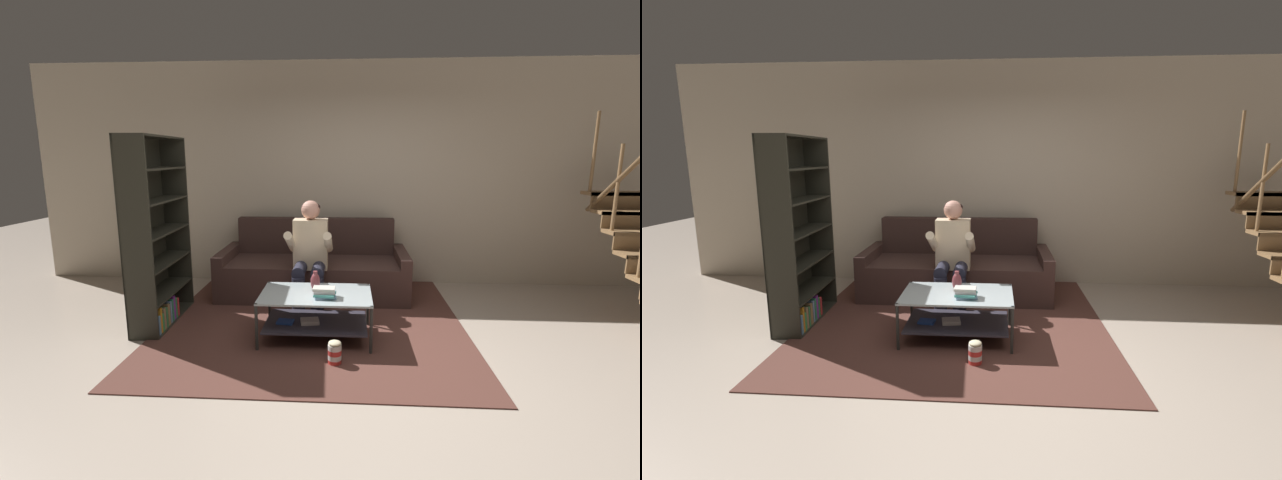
{
  "view_description": "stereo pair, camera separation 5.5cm",
  "coord_description": "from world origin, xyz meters",
  "views": [
    {
      "loc": [
        0.01,
        -3.31,
        1.7
      ],
      "look_at": [
        -0.26,
        0.9,
        0.87
      ],
      "focal_mm": 24.0,
      "sensor_mm": 36.0,
      "label": 1
    },
    {
      "loc": [
        0.06,
        -3.31,
        1.7
      ],
      "look_at": [
        -0.26,
        0.9,
        0.87
      ],
      "focal_mm": 24.0,
      "sensor_mm": 36.0,
      "label": 2
    }
  ],
  "objects": [
    {
      "name": "popcorn_tub",
      "position": [
        -0.08,
        -0.02,
        0.1
      ],
      "size": [
        0.11,
        0.11,
        0.21
      ],
      "color": "red",
      "rests_on": "ground"
    },
    {
      "name": "bookshelf",
      "position": [
        -1.94,
        0.8,
        0.79
      ],
      "size": [
        0.34,
        1.06,
        1.9
      ],
      "color": "#292920",
      "rests_on": "ground"
    },
    {
      "name": "ground",
      "position": [
        0.0,
        0.0,
        0.0
      ],
      "size": [
        16.8,
        16.8,
        0.0
      ],
      "primitive_type": "plane",
      "color": "#BBA998"
    },
    {
      "name": "back_partition",
      "position": [
        0.0,
        2.46,
        1.45
      ],
      "size": [
        8.4,
        0.12,
        2.9
      ],
      "primitive_type": "cube",
      "color": "beige",
      "rests_on": "ground"
    },
    {
      "name": "person_seated_center",
      "position": [
        -0.4,
        1.27,
        0.67
      ],
      "size": [
        0.5,
        0.58,
        1.22
      ],
      "color": "#21212F",
      "rests_on": "ground"
    },
    {
      "name": "couch",
      "position": [
        -0.4,
        1.84,
        0.3
      ],
      "size": [
        2.27,
        0.96,
        0.91
      ],
      "color": "#442D28",
      "rests_on": "ground"
    },
    {
      "name": "coffee_table",
      "position": [
        -0.28,
        0.5,
        0.29
      ],
      "size": [
        1.03,
        0.67,
        0.44
      ],
      "color": "#B0BEC1",
      "rests_on": "ground"
    },
    {
      "name": "book_stack",
      "position": [
        -0.19,
        0.38,
        0.49
      ],
      "size": [
        0.22,
        0.18,
        0.09
      ],
      "color": "#7197B3",
      "rests_on": "coffee_table"
    },
    {
      "name": "vase",
      "position": [
        -0.29,
        0.59,
        0.53
      ],
      "size": [
        0.09,
        0.09,
        0.19
      ],
      "color": "brown",
      "rests_on": "coffee_table"
    },
    {
      "name": "area_rug",
      "position": [
        -0.34,
        1.04,
        0.01
      ],
      "size": [
        3.05,
        3.28,
        0.01
      ],
      "color": "brown",
      "rests_on": "ground"
    }
  ]
}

